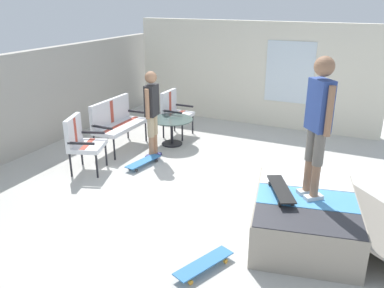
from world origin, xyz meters
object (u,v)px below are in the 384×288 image
object	(u,v)px
skateboard_on_ramp	(281,189)
skate_ramp	(307,217)
person_watching	(152,108)
person_skater	(318,118)
patio_chair_near_house	(174,109)
skateboard_spare	(204,264)
skateboard_by_bench	(143,162)
patio_bench	(116,119)
patio_table	(172,126)
patio_chair_by_wall	(81,139)

from	to	relation	value
skateboard_on_ramp	skate_ramp	bearing A→B (deg)	-76.07
skate_ramp	person_watching	xyz separation A→B (m)	(1.55, 3.24, 0.70)
skate_ramp	person_skater	size ratio (longest dim) A/B	1.31
patio_chair_near_house	person_watching	xyz separation A→B (m)	(-1.34, -0.25, 0.38)
skateboard_spare	skateboard_on_ramp	size ratio (longest dim) A/B	1.02
skateboard_by_bench	person_watching	bearing A→B (deg)	7.31
patio_bench	patio_chair_near_house	xyz separation A→B (m)	(1.21, -0.70, -0.00)
person_watching	skateboard_on_ramp	world-z (taller)	person_watching
patio_table	skateboard_by_bench	world-z (taller)	patio_table
patio_chair_near_house	person_watching	bearing A→B (deg)	-169.42
patio_bench	patio_chair_by_wall	world-z (taller)	same
patio_bench	patio_chair_near_house	bearing A→B (deg)	-30.03
person_skater	person_watching	bearing A→B (deg)	65.20
person_watching	skateboard_by_bench	xyz separation A→B (m)	(-0.48, -0.06, -0.91)
patio_table	person_skater	size ratio (longest dim) A/B	0.50
skate_ramp	person_watching	bearing A→B (deg)	64.50
skate_ramp	patio_chair_by_wall	bearing A→B (deg)	84.03
patio_table	skateboard_by_bench	xyz separation A→B (m)	(-1.25, -0.06, -0.32)
patio_bench	patio_table	distance (m)	1.17
patio_chair_near_house	patio_chair_by_wall	bearing A→B (deg)	167.13
skateboard_on_ramp	patio_bench	bearing A→B (deg)	65.45
patio_bench	patio_chair_near_house	world-z (taller)	same
skate_ramp	skateboard_spare	distance (m)	1.54
person_skater	skateboard_on_ramp	bearing A→B (deg)	111.87
patio_bench	person_watching	bearing A→B (deg)	-97.34
skateboard_by_bench	skateboard_on_ramp	distance (m)	3.11
patio_bench	person_skater	size ratio (longest dim) A/B	0.70
patio_table	skateboard_spare	world-z (taller)	patio_table
patio_chair_near_house	skateboard_by_bench	distance (m)	1.91
patio_chair_by_wall	person_skater	world-z (taller)	person_skater
patio_chair_by_wall	patio_table	bearing A→B (deg)	-23.06
skate_ramp	skateboard_spare	world-z (taller)	skate_ramp
skate_ramp	patio_bench	distance (m)	4.52
skateboard_spare	patio_bench	bearing A→B (deg)	48.57
patio_chair_near_house	person_watching	world-z (taller)	person_watching
patio_chair_by_wall	skateboard_by_bench	xyz separation A→B (m)	(0.65, -0.87, -0.53)
patio_chair_by_wall	skateboard_on_ramp	xyz separation A→B (m)	(-0.51, -3.70, 0.05)
patio_chair_near_house	person_skater	bearing A→B (deg)	-129.09
patio_table	skateboard_spare	distance (m)	4.23
patio_chair_by_wall	skateboard_spare	world-z (taller)	patio_chair_by_wall
skate_ramp	skateboard_by_bench	bearing A→B (deg)	71.42
skateboard_spare	skateboard_by_bench	bearing A→B (deg)	44.62
skate_ramp	skateboard_by_bench	distance (m)	3.36
skate_ramp	skateboard_spare	size ratio (longest dim) A/B	2.86
patio_chair_by_wall	skateboard_spare	distance (m)	3.56
patio_chair_near_house	person_skater	distance (m)	4.60
person_skater	skateboard_by_bench	xyz separation A→B (m)	(1.02, 3.17, -1.54)
skateboard_by_bench	skateboard_spare	size ratio (longest dim) A/B	1.01
skate_ramp	person_skater	distance (m)	1.34
patio_bench	person_skater	xyz separation A→B (m)	(-1.62, -4.18, 1.01)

